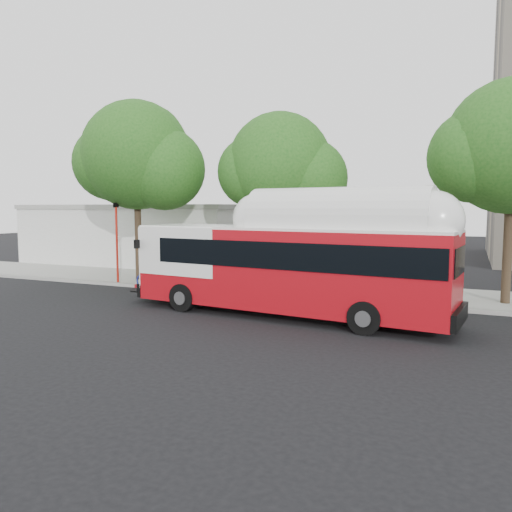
{
  "coord_description": "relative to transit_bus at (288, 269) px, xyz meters",
  "views": [
    {
      "loc": [
        7.58,
        -16.81,
        4.05
      ],
      "look_at": [
        -0.95,
        3.0,
        1.95
      ],
      "focal_mm": 35.0,
      "sensor_mm": 36.0,
      "label": 1
    }
  ],
  "objects": [
    {
      "name": "ground",
      "position": [
        -1.44,
        -0.46,
        -1.79
      ],
      "size": [
        120.0,
        120.0,
        0.0
      ],
      "primitive_type": "plane",
      "color": "black",
      "rests_on": "ground"
    },
    {
      "name": "sidewalk",
      "position": [
        -1.44,
        6.04,
        -1.71
      ],
      "size": [
        60.0,
        5.0,
        0.15
      ],
      "primitive_type": "cube",
      "color": "gray",
      "rests_on": "ground"
    },
    {
      "name": "street_tree_left",
      "position": [
        -9.96,
        5.1,
        4.82
      ],
      "size": [
        6.67,
        5.8,
        9.74
      ],
      "color": "#2D2116",
      "rests_on": "ground"
    },
    {
      "name": "signal_pole",
      "position": [
        -10.79,
        3.69,
        0.42
      ],
      "size": [
        0.12,
        0.41,
        4.31
      ],
      "color": "#B31E13",
      "rests_on": "ground"
    },
    {
      "name": "low_commercial_bldg",
      "position": [
        -15.44,
        13.54,
        0.37
      ],
      "size": [
        16.2,
        10.2,
        4.25
      ],
      "color": "silver",
      "rests_on": "ground"
    },
    {
      "name": "red_curb_segment",
      "position": [
        -4.44,
        3.44,
        -1.71
      ],
      "size": [
        10.0,
        0.32,
        0.16
      ],
      "primitive_type": "cube",
      "color": "maroon",
      "rests_on": "ground"
    },
    {
      "name": "transit_bus",
      "position": [
        0.0,
        0.0,
        0.0
      ],
      "size": [
        13.1,
        3.92,
        3.82
      ],
      "rotation": [
        0.0,
        0.0,
        -0.11
      ],
      "color": "#A70B14",
      "rests_on": "ground"
    },
    {
      "name": "curb_strip",
      "position": [
        -1.44,
        3.44,
        -1.71
      ],
      "size": [
        60.0,
        0.3,
        0.15
      ],
      "primitive_type": "cube",
      "color": "gray",
      "rests_on": "ground"
    },
    {
      "name": "street_tree_mid",
      "position": [
        -2.03,
        5.6,
        4.12
      ],
      "size": [
        5.75,
        5.0,
        8.62
      ],
      "color": "#2D2116",
      "rests_on": "ground"
    }
  ]
}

